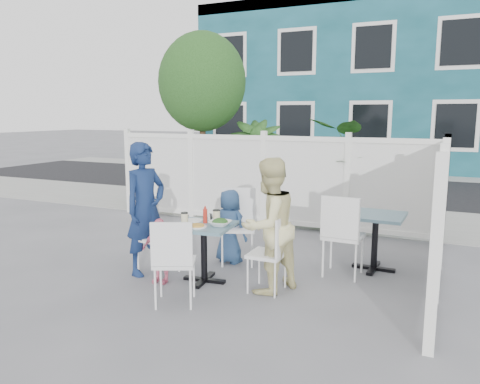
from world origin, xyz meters
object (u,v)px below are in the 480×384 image
at_px(chair_left, 153,230).
at_px(main_table, 204,238).
at_px(spare_table, 375,227).
at_px(toddler, 160,251).
at_px(utility_cabinet, 199,175).
at_px(boy, 230,226).
at_px(chair_right, 273,248).
at_px(chair_near, 173,257).
at_px(woman, 269,226).
at_px(man, 146,209).
at_px(chair_back, 238,220).

bearing_deg(chair_left, main_table, 97.08).
bearing_deg(spare_table, toddler, -145.98).
distance_m(utility_cabinet, boy, 4.47).
xyz_separation_m(main_table, chair_right, (0.85, 0.04, -0.03)).
xyz_separation_m(spare_table, chair_left, (-2.50, -1.25, -0.02)).
distance_m(spare_table, chair_near, 2.65).
relative_size(woman, toddler, 1.95).
distance_m(man, boy, 1.16).
relative_size(chair_left, chair_near, 1.02).
xyz_separation_m(chair_near, man, (-0.87, 0.75, 0.28)).
xyz_separation_m(main_table, man, (-0.80, -0.02, 0.28)).
height_order(main_table, chair_near, chair_near).
relative_size(spare_table, boy, 0.74).
relative_size(chair_near, man, 0.56).
xyz_separation_m(chair_left, toddler, (0.27, -0.26, -0.16)).
bearing_deg(chair_left, woman, 99.86).
height_order(man, woman, man).
height_order(main_table, chair_left, chair_left).
height_order(main_table, chair_right, chair_right).
bearing_deg(utility_cabinet, toddler, -63.78).
bearing_deg(chair_right, utility_cabinet, 37.83).
bearing_deg(man, chair_left, -44.79).
bearing_deg(boy, chair_right, 153.18).
xyz_separation_m(chair_back, man, (-0.85, -0.89, 0.24)).
distance_m(utility_cabinet, toddler, 5.16).
bearing_deg(chair_back, chair_near, 70.28).
distance_m(chair_right, boy, 1.17).
bearing_deg(main_table, spare_table, 35.79).
bearing_deg(main_table, man, -178.76).
height_order(chair_right, woman, woman).
relative_size(man, woman, 1.09).
bearing_deg(chair_back, spare_table, 172.57).
bearing_deg(chair_back, chair_left, 27.03).
distance_m(chair_near, toddler, 0.76).
distance_m(chair_near, woman, 1.11).
xyz_separation_m(utility_cabinet, toddler, (2.12, -4.70, -0.22)).
distance_m(chair_right, woman, 0.25).
bearing_deg(chair_near, chair_right, 20.91).
distance_m(chair_left, chair_back, 1.15).
bearing_deg(chair_back, woman, 111.64).
height_order(chair_right, boy, boy).
xyz_separation_m(woman, boy, (-0.84, 0.74, -0.26)).
bearing_deg(chair_near, main_table, 70.43).
bearing_deg(chair_back, boy, 24.38).
distance_m(chair_left, boy, 1.03).
relative_size(chair_back, chair_near, 1.08).
bearing_deg(man, utility_cabinet, 34.85).
relative_size(chair_left, toddler, 1.21).
relative_size(woman, boy, 1.53).
relative_size(chair_back, toddler, 1.28).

